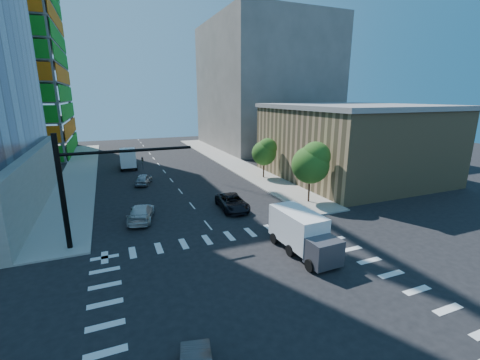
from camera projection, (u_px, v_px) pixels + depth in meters
name	position (u px, v px, depth m)	size (l,w,h in m)	color
ground	(266.00, 297.00, 19.34)	(160.00, 160.00, 0.00)	black
road_markings	(266.00, 297.00, 19.34)	(20.00, 20.00, 0.01)	silver
sidewalk_ne	(228.00, 161.00, 59.69)	(5.00, 60.00, 0.15)	#989590
sidewalk_nw	(80.00, 173.00, 50.44)	(5.00, 60.00, 0.15)	#989590
commercial_building	(351.00, 141.00, 46.90)	(20.50, 22.50, 10.60)	#8E7A52
bg_building_ne	(263.00, 86.00, 74.93)	(24.00, 30.00, 28.00)	#635E59
signal_mast_nw	(83.00, 180.00, 24.52)	(10.20, 0.40, 9.00)	black
tree_south	(312.00, 162.00, 35.25)	(4.16, 4.16, 6.82)	#382316
tree_north	(265.00, 151.00, 46.26)	(3.54, 3.52, 5.78)	#382316
car_nb_far	(232.00, 202.00, 34.14)	(2.59, 5.62, 1.56)	black
car_sb_near	(141.00, 213.00, 31.11)	(2.19, 5.38, 1.56)	#BEBEBE
car_sb_mid	(143.00, 179.00, 43.84)	(1.73, 4.30, 1.46)	#9EA0A6
box_truck_near	(305.00, 237.00, 24.24)	(2.77, 6.05, 3.13)	black
box_truck_far	(128.00, 159.00, 53.91)	(2.89, 6.21, 3.20)	black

